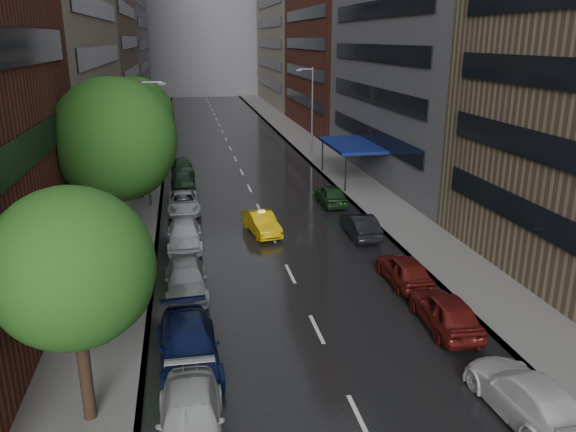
# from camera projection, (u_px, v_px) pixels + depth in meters

# --- Properties ---
(road) EXTENTS (14.00, 140.00, 0.01)m
(road) POSITION_uv_depth(u_px,v_px,m) (232.00, 152.00, 61.41)
(road) COLOR black
(road) RESTS_ON ground
(sidewalk_left) EXTENTS (4.00, 140.00, 0.15)m
(sidewalk_left) POSITION_uv_depth(u_px,v_px,m) (148.00, 154.00, 59.81)
(sidewalk_left) COLOR gray
(sidewalk_left) RESTS_ON ground
(sidewalk_right) EXTENTS (4.00, 140.00, 0.15)m
(sidewalk_right) POSITION_uv_depth(u_px,v_px,m) (312.00, 148.00, 62.97)
(sidewalk_right) COLOR gray
(sidewalk_right) RESTS_ON ground
(buildings_right) EXTENTS (8.05, 109.10, 36.00)m
(buildings_right) POSITION_uv_depth(u_px,v_px,m) (351.00, 10.00, 65.77)
(buildings_right) COLOR #937A5B
(buildings_right) RESTS_ON ground
(building_far) EXTENTS (40.00, 14.00, 32.00)m
(building_far) POSITION_uv_depth(u_px,v_px,m) (201.00, 18.00, 120.27)
(building_far) COLOR slate
(building_far) RESTS_ON ground
(tree_near) EXTENTS (4.92, 4.92, 7.84)m
(tree_near) POSITION_uv_depth(u_px,v_px,m) (72.00, 268.00, 16.59)
(tree_near) COLOR #382619
(tree_near) RESTS_ON ground
(tree_mid) EXTENTS (6.33, 6.33, 10.09)m
(tree_mid) POSITION_uv_depth(u_px,v_px,m) (114.00, 140.00, 28.44)
(tree_mid) COLOR #382619
(tree_mid) RESTS_ON ground
(tree_far) EXTENTS (5.81, 5.81, 9.25)m
(tree_far) POSITION_uv_depth(u_px,v_px,m) (135.00, 116.00, 41.48)
(tree_far) COLOR #382619
(tree_far) RESTS_ON ground
(taxi) EXTENTS (2.14, 4.38, 1.38)m
(taxi) POSITION_uv_depth(u_px,v_px,m) (262.00, 223.00, 35.51)
(taxi) COLOR #E2AF0B
(taxi) RESTS_ON ground
(parked_cars_left) EXTENTS (2.55, 40.68, 1.60)m
(parked_cars_left) POSITION_uv_depth(u_px,v_px,m) (185.00, 238.00, 32.69)
(parked_cars_left) COLOR beige
(parked_cars_left) RESTS_ON ground
(parked_cars_right) EXTENTS (2.43, 29.99, 1.59)m
(parked_cars_right) POSITION_uv_depth(u_px,v_px,m) (404.00, 270.00, 28.15)
(parked_cars_right) COLOR white
(parked_cars_right) RESTS_ON ground
(street_lamp_left) EXTENTS (1.74, 0.22, 9.00)m
(street_lamp_left) POSITION_uv_depth(u_px,v_px,m) (147.00, 141.00, 39.84)
(street_lamp_left) COLOR gray
(street_lamp_left) RESTS_ON sidewalk_left
(street_lamp_right) EXTENTS (1.74, 0.22, 9.00)m
(street_lamp_right) POSITION_uv_depth(u_px,v_px,m) (311.00, 110.00, 56.60)
(street_lamp_right) COLOR gray
(street_lamp_right) RESTS_ON sidewalk_right
(awning) EXTENTS (4.00, 8.00, 3.12)m
(awning) POSITION_uv_depth(u_px,v_px,m) (352.00, 145.00, 47.99)
(awning) COLOR navy
(awning) RESTS_ON sidewalk_right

